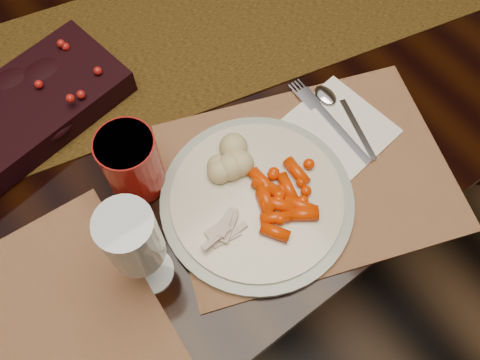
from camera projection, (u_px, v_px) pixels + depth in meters
floor at (194, 217)px, 1.58m from camera, size 5.00×5.00×0.00m
dining_table at (181, 160)px, 1.24m from camera, size 1.80×1.00×0.75m
table_runner at (131, 54)px, 0.91m from camera, size 1.65×0.68×0.00m
centerpiece at (27, 107)px, 0.82m from camera, size 0.34×0.21×0.06m
placemat_main at (309, 176)px, 0.80m from camera, size 0.52×0.45×0.00m
dinner_plate at (257, 200)px, 0.77m from camera, size 0.34×0.34×0.02m
baby_carrots at (283, 198)px, 0.76m from camera, size 0.13×0.11×0.02m
mashed_potatoes at (231, 161)px, 0.77m from camera, size 0.09×0.08×0.04m
turkey_shreds at (225, 234)px, 0.73m from camera, size 0.09×0.08×0.02m
napkin at (341, 126)px, 0.84m from camera, size 0.15×0.17×0.01m
fork at (334, 124)px, 0.83m from camera, size 0.03×0.17×0.00m
spoon at (347, 118)px, 0.84m from camera, size 0.07×0.15×0.00m
red_cup at (131, 163)px, 0.74m from camera, size 0.11×0.11×0.12m
wine_glass at (138, 250)px, 0.65m from camera, size 0.08×0.08×0.20m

